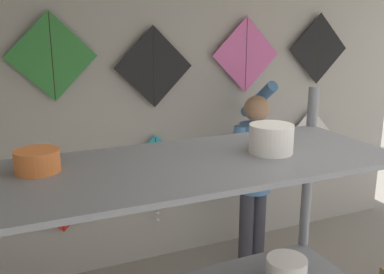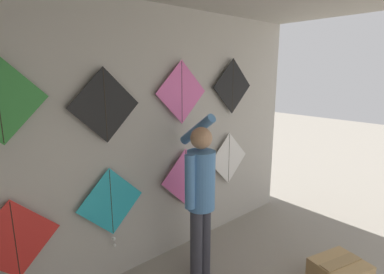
{
  "view_description": "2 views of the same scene",
  "coord_description": "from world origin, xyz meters",
  "views": [
    {
      "loc": [
        -1.65,
        0.06,
        2.17
      ],
      "look_at": [
        -0.23,
        3.3,
        1.24
      ],
      "focal_mm": 40.0,
      "sensor_mm": 36.0,
      "label": 1
    },
    {
      "loc": [
        -1.67,
        0.97,
        2.14
      ],
      "look_at": [
        0.36,
        3.3,
        1.45
      ],
      "focal_mm": 28.0,
      "sensor_mm": 36.0,
      "label": 2
    }
  ],
  "objects": [
    {
      "name": "kite_1",
      "position": [
        -0.48,
        3.54,
        0.86
      ],
      "size": [
        0.7,
        0.04,
        0.83
      ],
      "color": "#28B2C6"
    },
    {
      "name": "kite_0",
      "position": [
        -1.32,
        3.54,
        0.81
      ],
      "size": [
        0.7,
        0.01,
        0.7
      ],
      "color": "red"
    },
    {
      "name": "kite_7",
      "position": [
        1.26,
        3.54,
        1.94
      ],
      "size": [
        0.7,
        0.01,
        0.7
      ],
      "color": "black"
    },
    {
      "name": "kite_4",
      "position": [
        -1.3,
        3.54,
        1.94
      ],
      "size": [
        0.7,
        0.01,
        0.7
      ],
      "color": "#338C38"
    },
    {
      "name": "shopkeeper",
      "position": [
        0.22,
        3.02,
        0.97
      ],
      "size": [
        0.43,
        0.63,
        1.72
      ],
      "rotation": [
        0.0,
        0.0,
        0.16
      ],
      "color": "#383842",
      "rests_on": "ground"
    },
    {
      "name": "kite_2",
      "position": [
        0.47,
        3.54,
        0.91
      ],
      "size": [
        0.7,
        0.01,
        0.7
      ],
      "color": "pink"
    },
    {
      "name": "back_panel",
      "position": [
        0.0,
        3.63,
        1.4
      ],
      "size": [
        4.66,
        0.06,
        2.8
      ],
      "primitive_type": "cube",
      "color": "#BCB7AD",
      "rests_on": "ground"
    },
    {
      "name": "kite_6",
      "position": [
        0.42,
        3.54,
        1.91
      ],
      "size": [
        0.7,
        0.01,
        0.7
      ],
      "color": "pink"
    },
    {
      "name": "kite_3",
      "position": [
        1.23,
        3.54,
        0.99
      ],
      "size": [
        0.7,
        0.01,
        0.7
      ],
      "color": "white"
    },
    {
      "name": "kite_5",
      "position": [
        -0.48,
        3.54,
        1.83
      ],
      "size": [
        0.7,
        0.01,
        0.7
      ],
      "color": "black"
    }
  ]
}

